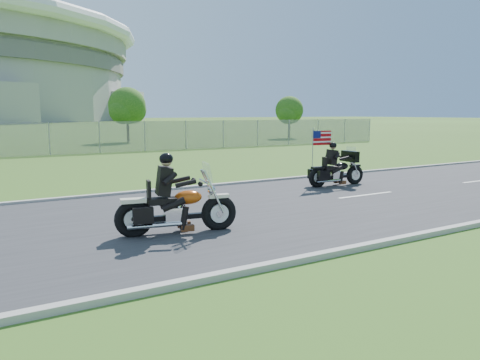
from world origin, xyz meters
TOP-DOWN VIEW (x-y plane):
  - ground at (0.00, 0.00)m, footprint 420.00×420.00m
  - road at (0.00, 0.00)m, footprint 120.00×8.00m
  - curb_north at (0.00, 4.05)m, footprint 120.00×0.18m
  - curb_south at (0.00, -4.05)m, footprint 120.00×0.18m
  - tree_fence_near at (6.04, 30.04)m, footprint 3.52×3.28m
  - tree_fence_far at (22.04, 28.03)m, footprint 3.08×2.87m
  - motorcycle_lead at (-2.85, -1.22)m, footprint 2.59×0.98m
  - motorcycle_follow at (4.55, 1.94)m, footprint 2.32×0.77m

SIDE VIEW (x-z plane):
  - ground at x=0.00m, z-range 0.00..0.00m
  - road at x=0.00m, z-range 0.00..0.04m
  - curb_north at x=0.00m, z-range -0.01..0.11m
  - curb_south at x=0.00m, z-range -0.01..0.11m
  - motorcycle_follow at x=4.55m, z-range -0.43..1.50m
  - motorcycle_lead at x=-2.85m, z-range -0.33..1.43m
  - tree_fence_far at x=22.04m, z-range 0.54..4.74m
  - tree_fence_near at x=6.04m, z-range 0.60..5.35m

